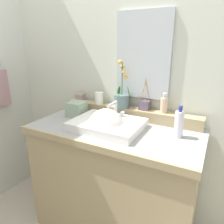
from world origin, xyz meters
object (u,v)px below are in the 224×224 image
object	(u,v)px
sink_basin	(107,126)
trinket_box	(80,97)
potted_plant	(122,98)
soap_dispenser	(164,105)
lotion_bottle	(179,124)
reed_diffuser	(145,105)
tumbler_cup	(99,98)
soap_bar	(98,112)
tissue_box	(77,109)
hand_towel	(0,89)

from	to	relation	value
sink_basin	trinket_box	size ratio (longest dim) A/B	6.38
potted_plant	soap_dispenser	distance (m)	0.32
sink_basin	trinket_box	bearing A→B (deg)	146.05
lotion_bottle	sink_basin	bearing A→B (deg)	-168.21
sink_basin	reed_diffuser	bearing A→B (deg)	59.80
tumbler_cup	lotion_bottle	xyz separation A→B (m)	(0.68, -0.18, -0.04)
trinket_box	soap_bar	bearing A→B (deg)	-35.38
trinket_box	tissue_box	world-z (taller)	trinket_box
sink_basin	hand_towel	world-z (taller)	hand_towel
lotion_bottle	hand_towel	world-z (taller)	hand_towel
soap_bar	tumbler_cup	bearing A→B (deg)	119.15
hand_towel	sink_basin	bearing A→B (deg)	0.90
soap_dispenser	hand_towel	xyz separation A→B (m)	(-1.38, -0.30, 0.04)
soap_bar	lotion_bottle	xyz separation A→B (m)	(0.59, -0.01, 0.02)
potted_plant	hand_towel	bearing A→B (deg)	-165.28
tumbler_cup	hand_towel	distance (m)	0.90
lotion_bottle	reed_diffuser	bearing A→B (deg)	146.23
sink_basin	tumbler_cup	world-z (taller)	tumbler_cup
potted_plant	trinket_box	size ratio (longest dim) A/B	4.90
tumbler_cup	tissue_box	distance (m)	0.21
tissue_box	hand_towel	xyz separation A→B (m)	(-0.73, -0.14, 0.12)
soap_bar	soap_dispenser	world-z (taller)	soap_dispenser
soap_dispenser	reed_diffuser	size ratio (longest dim) A/B	0.60
soap_bar	lotion_bottle	size ratio (longest dim) A/B	0.34
tissue_box	hand_towel	bearing A→B (deg)	-169.38
tissue_box	tumbler_cup	bearing A→B (deg)	52.18
tumbler_cup	hand_towel	xyz separation A→B (m)	(-0.85, -0.29, 0.05)
potted_plant	soap_bar	bearing A→B (deg)	-128.50
soap_dispenser	tissue_box	xyz separation A→B (m)	(-0.65, -0.16, -0.08)
sink_basin	hand_towel	size ratio (longest dim) A/B	1.50
soap_bar	tissue_box	bearing A→B (deg)	176.99
soap_dispenser	tissue_box	bearing A→B (deg)	-165.91
sink_basin	soap_dispenser	xyz separation A→B (m)	(0.31, 0.28, 0.12)
potted_plant	tissue_box	world-z (taller)	potted_plant
reed_diffuser	soap_bar	bearing A→B (deg)	-148.89
reed_diffuser	tissue_box	xyz separation A→B (m)	(-0.51, -0.17, -0.06)
sink_basin	potted_plant	xyz separation A→B (m)	(-0.01, 0.26, 0.14)
lotion_bottle	hand_towel	bearing A→B (deg)	-175.79
tumbler_cup	lotion_bottle	size ratio (longest dim) A/B	0.47
tissue_box	hand_towel	size ratio (longest dim) A/B	0.41
reed_diffuser	potted_plant	bearing A→B (deg)	-171.18
tumbler_cup	lotion_bottle	bearing A→B (deg)	-14.55
tumbler_cup	trinket_box	size ratio (longest dim) A/B	1.28
tumbler_cup	lotion_bottle	distance (m)	0.70
soap_dispenser	lotion_bottle	size ratio (longest dim) A/B	0.71
reed_diffuser	hand_towel	xyz separation A→B (m)	(-1.24, -0.31, 0.06)
trinket_box	hand_towel	world-z (taller)	hand_towel
soap_dispenser	trinket_box	bearing A→B (deg)	-179.92
sink_basin	soap_dispenser	distance (m)	0.44
tumbler_cup	trinket_box	bearing A→B (deg)	176.92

